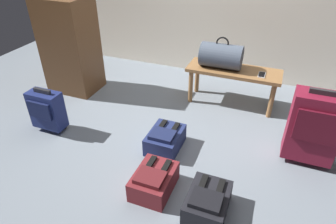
{
  "coord_description": "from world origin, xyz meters",
  "views": [
    {
      "loc": [
        0.71,
        -2.12,
        1.75
      ],
      "look_at": [
        -0.13,
        0.03,
        0.25
      ],
      "focal_mm": 31.3,
      "sensor_mm": 36.0,
      "label": 1
    }
  ],
  "objects_px": {
    "backpack_maroon": "(154,181)",
    "side_cabinet": "(70,46)",
    "duffel_bag_slate": "(221,56)",
    "backpack_navy": "(165,139)",
    "backpack_dark": "(208,203)",
    "bench": "(233,75)",
    "suitcase_upright_burgundy": "(314,127)",
    "suitcase_small_navy": "(47,110)",
    "cell_phone": "(262,75)"
  },
  "relations": [
    {
      "from": "duffel_bag_slate",
      "to": "backpack_dark",
      "type": "xyz_separation_m",
      "value": [
        0.3,
        -1.57,
        -0.46
      ]
    },
    {
      "from": "bench",
      "to": "duffel_bag_slate",
      "type": "distance_m",
      "value": 0.25
    },
    {
      "from": "bench",
      "to": "backpack_navy",
      "type": "height_order",
      "value": "bench"
    },
    {
      "from": "cell_phone",
      "to": "duffel_bag_slate",
      "type": "bearing_deg",
      "value": 174.63
    },
    {
      "from": "bench",
      "to": "cell_phone",
      "type": "height_order",
      "value": "cell_phone"
    },
    {
      "from": "bench",
      "to": "backpack_dark",
      "type": "relative_size",
      "value": 2.63
    },
    {
      "from": "backpack_dark",
      "to": "side_cabinet",
      "type": "height_order",
      "value": "side_cabinet"
    },
    {
      "from": "cell_phone",
      "to": "suitcase_upright_burgundy",
      "type": "height_order",
      "value": "suitcase_upright_burgundy"
    },
    {
      "from": "bench",
      "to": "duffel_bag_slate",
      "type": "xyz_separation_m",
      "value": [
        -0.16,
        -0.0,
        0.2
      ]
    },
    {
      "from": "backpack_maroon",
      "to": "side_cabinet",
      "type": "distance_m",
      "value": 2.02
    },
    {
      "from": "side_cabinet",
      "to": "bench",
      "type": "bearing_deg",
      "value": 9.94
    },
    {
      "from": "cell_phone",
      "to": "suitcase_upright_burgundy",
      "type": "xyz_separation_m",
      "value": [
        0.5,
        -0.69,
        -0.07
      ]
    },
    {
      "from": "duffel_bag_slate",
      "to": "backpack_maroon",
      "type": "bearing_deg",
      "value": -95.07
    },
    {
      "from": "bench",
      "to": "backpack_dark",
      "type": "distance_m",
      "value": 1.6
    },
    {
      "from": "duffel_bag_slate",
      "to": "backpack_maroon",
      "type": "relative_size",
      "value": 1.16
    },
    {
      "from": "suitcase_upright_burgundy",
      "to": "side_cabinet",
      "type": "height_order",
      "value": "side_cabinet"
    },
    {
      "from": "suitcase_upright_burgundy",
      "to": "backpack_dark",
      "type": "relative_size",
      "value": 1.82
    },
    {
      "from": "backpack_maroon",
      "to": "backpack_navy",
      "type": "distance_m",
      "value": 0.52
    },
    {
      "from": "duffel_bag_slate",
      "to": "suitcase_upright_burgundy",
      "type": "xyz_separation_m",
      "value": [
        0.95,
        -0.73,
        -0.2
      ]
    },
    {
      "from": "suitcase_small_navy",
      "to": "bench",
      "type": "bearing_deg",
      "value": 36.77
    },
    {
      "from": "suitcase_upright_burgundy",
      "to": "backpack_navy",
      "type": "relative_size",
      "value": 1.82
    },
    {
      "from": "bench",
      "to": "backpack_maroon",
      "type": "height_order",
      "value": "bench"
    },
    {
      "from": "bench",
      "to": "backpack_maroon",
      "type": "relative_size",
      "value": 2.63
    },
    {
      "from": "backpack_maroon",
      "to": "suitcase_upright_burgundy",
      "type": "bearing_deg",
      "value": 36.04
    },
    {
      "from": "duffel_bag_slate",
      "to": "backpack_navy",
      "type": "distance_m",
      "value": 1.14
    },
    {
      "from": "backpack_maroon",
      "to": "backpack_dark",
      "type": "distance_m",
      "value": 0.44
    },
    {
      "from": "duffel_bag_slate",
      "to": "backpack_navy",
      "type": "relative_size",
      "value": 1.16
    },
    {
      "from": "bench",
      "to": "suitcase_upright_burgundy",
      "type": "relative_size",
      "value": 1.44
    },
    {
      "from": "suitcase_small_navy",
      "to": "backpack_navy",
      "type": "relative_size",
      "value": 1.21
    },
    {
      "from": "duffel_bag_slate",
      "to": "backpack_dark",
      "type": "bearing_deg",
      "value": -79.13
    },
    {
      "from": "backpack_navy",
      "to": "duffel_bag_slate",
      "type": "bearing_deg",
      "value": 76.44
    },
    {
      "from": "backpack_maroon",
      "to": "backpack_navy",
      "type": "bearing_deg",
      "value": 102.25
    },
    {
      "from": "backpack_maroon",
      "to": "suitcase_small_navy",
      "type": "bearing_deg",
      "value": 164.82
    },
    {
      "from": "duffel_bag_slate",
      "to": "suitcase_small_navy",
      "type": "relative_size",
      "value": 0.96
    },
    {
      "from": "suitcase_upright_burgundy",
      "to": "backpack_navy",
      "type": "height_order",
      "value": "suitcase_upright_burgundy"
    },
    {
      "from": "backpack_maroon",
      "to": "cell_phone",
      "type": "bearing_deg",
      "value": 68.42
    },
    {
      "from": "cell_phone",
      "to": "backpack_maroon",
      "type": "height_order",
      "value": "cell_phone"
    },
    {
      "from": "duffel_bag_slate",
      "to": "side_cabinet",
      "type": "height_order",
      "value": "side_cabinet"
    },
    {
      "from": "bench",
      "to": "side_cabinet",
      "type": "distance_m",
      "value": 1.9
    },
    {
      "from": "backpack_maroon",
      "to": "backpack_dark",
      "type": "height_order",
      "value": "same"
    },
    {
      "from": "cell_phone",
      "to": "side_cabinet",
      "type": "height_order",
      "value": "side_cabinet"
    },
    {
      "from": "backpack_navy",
      "to": "side_cabinet",
      "type": "relative_size",
      "value": 0.35
    },
    {
      "from": "backpack_navy",
      "to": "side_cabinet",
      "type": "bearing_deg",
      "value": 154.87
    },
    {
      "from": "bench",
      "to": "cell_phone",
      "type": "distance_m",
      "value": 0.3
    },
    {
      "from": "suitcase_small_navy",
      "to": "side_cabinet",
      "type": "distance_m",
      "value": 0.95
    },
    {
      "from": "suitcase_small_navy",
      "to": "side_cabinet",
      "type": "xyz_separation_m",
      "value": [
        -0.29,
        0.84,
        0.31
      ]
    },
    {
      "from": "side_cabinet",
      "to": "duffel_bag_slate",
      "type": "bearing_deg",
      "value": 10.82
    },
    {
      "from": "duffel_bag_slate",
      "to": "backpack_maroon",
      "type": "height_order",
      "value": "duffel_bag_slate"
    },
    {
      "from": "suitcase_upright_burgundy",
      "to": "backpack_maroon",
      "type": "bearing_deg",
      "value": -143.96
    },
    {
      "from": "suitcase_small_navy",
      "to": "side_cabinet",
      "type": "height_order",
      "value": "side_cabinet"
    }
  ]
}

